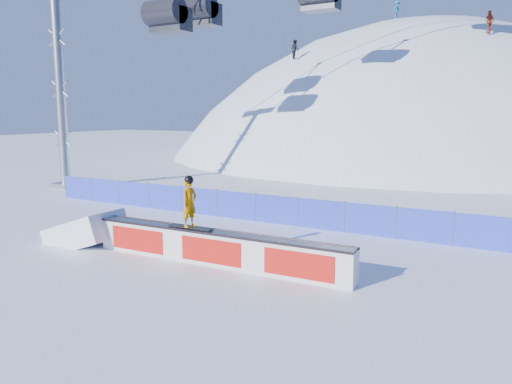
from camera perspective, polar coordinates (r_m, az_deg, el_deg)
The scene contains 7 objects.
ground at distance 18.48m, azimuth -9.74°, elevation -5.61°, with size 160.00×160.00×0.00m, color white.
snow_hill at distance 61.26m, azimuth 17.26°, elevation -12.92°, with size 64.00×64.00×64.00m.
safety_fence at distance 21.92m, azimuth -2.31°, elevation -1.53°, with size 22.05×0.05×1.30m.
rail_box at distance 15.49m, azimuth -4.63°, elevation -6.41°, with size 8.89×0.88×1.07m.
snow_ramp at distance 19.11m, azimuth -18.83°, elevation -5.49°, with size 2.58×1.72×0.97m, color white, non-canonical shape.
snowboarder at distance 15.71m, azimuth -7.62°, elevation -1.16°, with size 1.60×0.60×1.66m.
distant_skiers at distance 46.75m, azimuth 18.10°, elevation 17.34°, with size 21.68×10.91×6.57m.
Camera 1 is at (11.43, -13.74, 4.70)m, focal length 35.00 mm.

